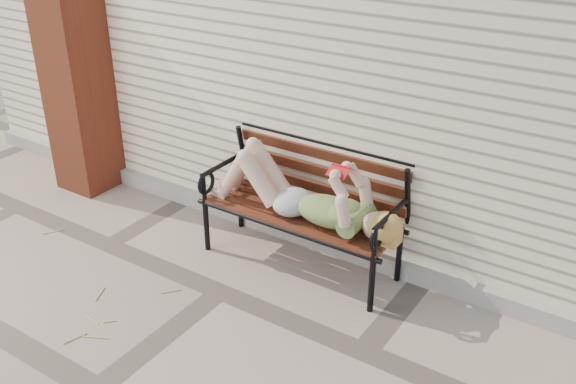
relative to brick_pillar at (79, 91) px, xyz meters
The scene contains 6 objects.
ground 2.62m from the brick_pillar, 18.06° to the right, with size 80.00×80.00×0.00m, color gray.
house_wall 3.26m from the brick_pillar, 44.37° to the left, with size 8.00×4.00×3.00m, color #F5E5BF.
foundation_strip 2.49m from the brick_pillar, ahead, with size 8.00×0.10×0.15m, color #A8A397.
brick_pillar is the anchor object (origin of this frame).
garden_bench 2.62m from the brick_pillar, ahead, with size 1.77×0.70×1.15m.
reading_woman 2.63m from the brick_pillar, ahead, with size 1.67×0.38×0.53m.
Camera 1 is at (2.69, -3.12, 2.96)m, focal length 40.00 mm.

